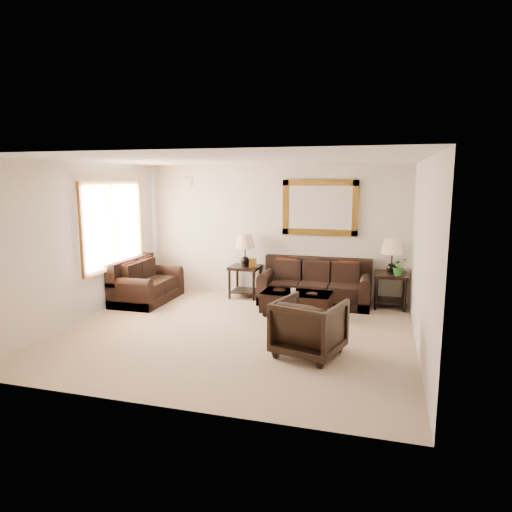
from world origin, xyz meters
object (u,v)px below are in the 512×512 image
(loveseat, at_px, (145,285))
(end_table_left, at_px, (245,256))
(coffee_table, at_px, (296,301))
(sofa, at_px, (315,287))
(end_table_right, at_px, (392,263))
(armchair, at_px, (309,324))

(loveseat, xyz_separation_m, end_table_left, (1.85, 0.84, 0.54))
(end_table_left, xyz_separation_m, coffee_table, (1.26, -0.99, -0.60))
(sofa, xyz_separation_m, coffee_table, (-0.20, -0.90, -0.05))
(sofa, xyz_separation_m, end_table_right, (1.41, 0.08, 0.55))
(sofa, height_order, end_table_left, end_table_left)
(sofa, relative_size, loveseat, 1.40)
(loveseat, relative_size, armchair, 1.74)
(end_table_right, distance_m, coffee_table, 1.98)
(end_table_left, bearing_deg, armchair, -57.31)
(loveseat, height_order, end_table_right, end_table_right)
(sofa, relative_size, end_table_left, 1.62)
(sofa, bearing_deg, end_table_right, 3.22)
(end_table_left, xyz_separation_m, armchair, (1.78, -2.77, -0.42))
(end_table_left, relative_size, armchair, 1.50)
(loveseat, height_order, end_table_left, end_table_left)
(end_table_left, relative_size, end_table_right, 0.99)
(end_table_left, distance_m, end_table_right, 2.88)
(end_table_right, xyz_separation_m, coffee_table, (-1.61, -0.98, -0.60))
(sofa, distance_m, end_table_right, 1.52)
(coffee_table, height_order, armchair, armchair)
(end_table_left, bearing_deg, coffee_table, -38.00)
(sofa, bearing_deg, armchair, -83.35)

